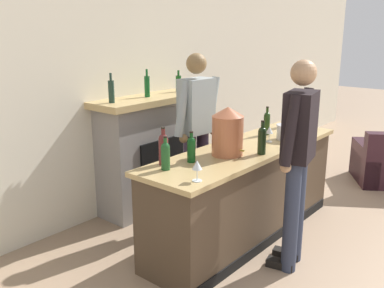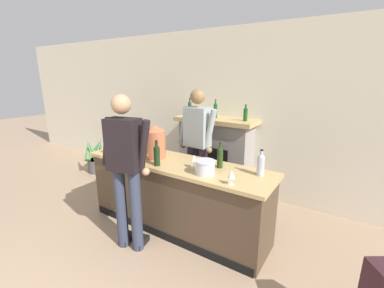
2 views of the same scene
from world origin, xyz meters
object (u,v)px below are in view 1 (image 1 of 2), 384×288
(ice_bucket_steel, at_px, (287,132))
(wine_glass_front_right, at_px, (313,125))
(wine_bottle_merlot_tall, at_px, (267,122))
(fireplace_stone, at_px, (149,152))
(person_bartender, at_px, (197,131))
(wine_bottle_port_short, at_px, (165,155))
(wine_glass_near_bucket, at_px, (197,166))
(person_customer, at_px, (297,157))
(copper_dispenser, at_px, (228,131))
(wine_bottle_rose_blush, at_px, (163,148))
(wine_glass_by_dispenser, at_px, (269,131))
(wine_bottle_burgundy_dark, at_px, (191,148))
(wine_bottle_cabernet_heavy, at_px, (286,115))
(wine_bottle_chardonnay_pale, at_px, (262,139))

(ice_bucket_steel, bearing_deg, wine_glass_front_right, -16.12)
(wine_bottle_merlot_tall, distance_m, wine_glass_front_right, 0.50)
(fireplace_stone, relative_size, person_bartender, 0.89)
(wine_bottle_port_short, xyz_separation_m, wine_glass_near_bucket, (-0.04, -0.37, -0.01))
(person_customer, distance_m, ice_bucket_steel, 0.88)
(wine_bottle_merlot_tall, bearing_deg, wine_glass_near_bucket, -167.73)
(copper_dispenser, height_order, wine_bottle_rose_blush, copper_dispenser)
(copper_dispenser, bearing_deg, person_customer, -79.07)
(wine_glass_front_right, bearing_deg, wine_bottle_merlot_tall, 130.28)
(wine_glass_by_dispenser, bearing_deg, wine_bottle_burgundy_dark, 170.57)
(person_bartender, bearing_deg, wine_bottle_burgundy_dark, -143.68)
(ice_bucket_steel, height_order, wine_bottle_rose_blush, wine_bottle_rose_blush)
(wine_bottle_merlot_tall, distance_m, wine_bottle_port_short, 1.57)
(wine_glass_near_bucket, bearing_deg, copper_dispenser, 17.85)
(fireplace_stone, height_order, wine_bottle_merlot_tall, fireplace_stone)
(wine_bottle_rose_blush, bearing_deg, person_customer, -51.85)
(person_bartender, xyz_separation_m, copper_dispenser, (-0.29, -0.60, 0.15))
(wine_bottle_burgundy_dark, height_order, wine_glass_near_bucket, wine_bottle_burgundy_dark)
(fireplace_stone, height_order, wine_bottle_rose_blush, fireplace_stone)
(wine_bottle_burgundy_dark, relative_size, wine_glass_front_right, 1.78)
(fireplace_stone, relative_size, wine_bottle_rose_blush, 5.00)
(person_bartender, relative_size, wine_bottle_port_short, 6.44)
(wine_bottle_burgundy_dark, bearing_deg, ice_bucket_steel, -12.11)
(person_bartender, relative_size, wine_bottle_rose_blush, 5.61)
(fireplace_stone, bearing_deg, wine_bottle_burgundy_dark, -117.71)
(wine_bottle_rose_blush, bearing_deg, wine_glass_near_bucket, -106.03)
(wine_glass_front_right, bearing_deg, wine_bottle_port_short, 168.14)
(wine_bottle_cabernet_heavy, bearing_deg, wine_glass_near_bucket, -169.88)
(wine_bottle_chardonnay_pale, xyz_separation_m, wine_bottle_merlot_tall, (0.68, 0.35, -0.00))
(wine_bottle_merlot_tall, relative_size, wine_bottle_port_short, 1.09)
(wine_bottle_port_short, height_order, wine_glass_near_bucket, wine_bottle_port_short)
(wine_bottle_merlot_tall, bearing_deg, copper_dispenser, -172.32)
(copper_dispenser, xyz_separation_m, wine_bottle_rose_blush, (-0.57, 0.25, -0.08))
(wine_bottle_merlot_tall, distance_m, wine_bottle_rose_blush, 1.48)
(person_bartender, distance_m, copper_dispenser, 0.68)
(copper_dispenser, xyz_separation_m, ice_bucket_steel, (0.86, -0.15, -0.14))
(wine_bottle_rose_blush, relative_size, wine_glass_near_bucket, 1.97)
(fireplace_stone, bearing_deg, wine_glass_front_right, -57.21)
(copper_dispenser, distance_m, wine_bottle_burgundy_dark, 0.40)
(ice_bucket_steel, bearing_deg, wine_bottle_port_short, 169.18)
(wine_glass_near_bucket, bearing_deg, wine_bottle_cabernet_heavy, 10.12)
(person_bartender, distance_m, wine_bottle_port_short, 1.06)
(person_bartender, distance_m, wine_glass_front_right, 1.27)
(person_bartender, height_order, copper_dispenser, person_bartender)
(wine_bottle_chardonnay_pale, relative_size, wine_bottle_rose_blush, 0.97)
(wine_bottle_merlot_tall, relative_size, wine_glass_by_dispenser, 1.90)
(wine_bottle_rose_blush, bearing_deg, person_bartender, 21.88)
(fireplace_stone, xyz_separation_m, wine_glass_front_right, (0.99, -1.53, 0.37))
(copper_dispenser, relative_size, wine_bottle_chardonnay_pale, 1.41)
(wine_bottle_chardonnay_pale, xyz_separation_m, wine_bottle_burgundy_dark, (-0.60, 0.34, -0.02))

